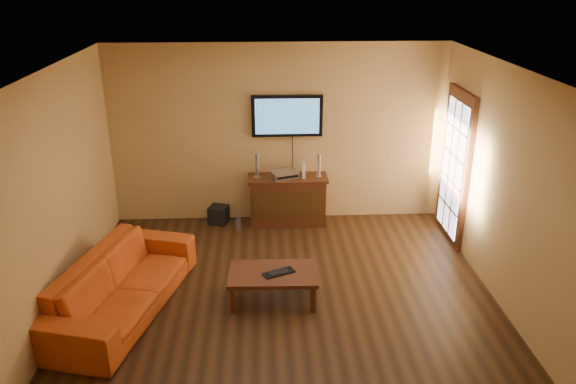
{
  "coord_description": "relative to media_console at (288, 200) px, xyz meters",
  "views": [
    {
      "loc": [
        -0.24,
        -5.61,
        3.68
      ],
      "look_at": [
        0.07,
        0.8,
        1.1
      ],
      "focal_mm": 35.0,
      "sensor_mm": 36.0,
      "label": 1
    }
  ],
  "objects": [
    {
      "name": "av_receiver",
      "position": [
        -0.05,
        0.0,
        0.42
      ],
      "size": [
        0.46,
        0.39,
        0.09
      ],
      "primitive_type": "cube",
      "rotation": [
        0.0,
        0.0,
        0.34
      ],
      "color": "silver",
      "rests_on": "media_console"
    },
    {
      "name": "ground_plane",
      "position": [
        -0.13,
        -2.26,
        -0.38
      ],
      "size": [
        5.0,
        5.0,
        0.0
      ],
      "primitive_type": "plane",
      "color": "black",
      "rests_on": "ground"
    },
    {
      "name": "room_walls",
      "position": [
        -0.13,
        -1.64,
        1.31
      ],
      "size": [
        5.0,
        5.0,
        5.0
      ],
      "color": "tan",
      "rests_on": "ground"
    },
    {
      "name": "game_console",
      "position": [
        0.24,
        -0.01,
        0.48
      ],
      "size": [
        0.05,
        0.16,
        0.22
      ],
      "primitive_type": "cube",
      "rotation": [
        0.0,
        0.0,
        -0.02
      ],
      "color": "white",
      "rests_on": "media_console"
    },
    {
      "name": "speaker_left",
      "position": [
        -0.46,
        0.02,
        0.54
      ],
      "size": [
        0.1,
        0.1,
        0.36
      ],
      "color": "silver",
      "rests_on": "media_console"
    },
    {
      "name": "french_door",
      "position": [
        2.32,
        -0.56,
        0.67
      ],
      "size": [
        0.07,
        1.02,
        2.22
      ],
      "color": "#3C1B0D",
      "rests_on": "ground"
    },
    {
      "name": "bottle",
      "position": [
        -0.76,
        -0.28,
        -0.27
      ],
      "size": [
        0.08,
        0.08,
        0.23
      ],
      "color": "white",
      "rests_on": "ground"
    },
    {
      "name": "speaker_right",
      "position": [
        0.47,
        0.01,
        0.53
      ],
      "size": [
        0.1,
        0.1,
        0.35
      ],
      "color": "silver",
      "rests_on": "media_console"
    },
    {
      "name": "sofa",
      "position": [
        -2.0,
        -2.28,
        0.07
      ],
      "size": [
        1.23,
        2.38,
        0.89
      ],
      "primitive_type": "imported",
      "rotation": [
        0.0,
        0.0,
        1.31
      ],
      "color": "#BF4815",
      "rests_on": "ground"
    },
    {
      "name": "media_console",
      "position": [
        0.0,
        0.0,
        0.0
      ],
      "size": [
        1.19,
        0.46,
        0.75
      ],
      "color": "#3C1B0D",
      "rests_on": "ground"
    },
    {
      "name": "subwoofer",
      "position": [
        -1.07,
        0.06,
        -0.25
      ],
      "size": [
        0.33,
        0.33,
        0.27
      ],
      "primitive_type": "cube",
      "rotation": [
        0.0,
        0.0,
        -0.3
      ],
      "color": "black",
      "rests_on": "ground"
    },
    {
      "name": "television",
      "position": [
        0.0,
        0.19,
        1.26
      ],
      "size": [
        1.05,
        0.08,
        0.62
      ],
      "color": "black",
      "rests_on": "ground"
    },
    {
      "name": "coffee_table",
      "position": [
        -0.28,
        -2.16,
        -0.05
      ],
      "size": [
        1.05,
        0.65,
        0.38
      ],
      "color": "#3C1B0D",
      "rests_on": "ground"
    },
    {
      "name": "keyboard",
      "position": [
        -0.21,
        -2.19,
        0.01
      ],
      "size": [
        0.39,
        0.28,
        0.02
      ],
      "color": "black",
      "rests_on": "coffee_table"
    }
  ]
}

